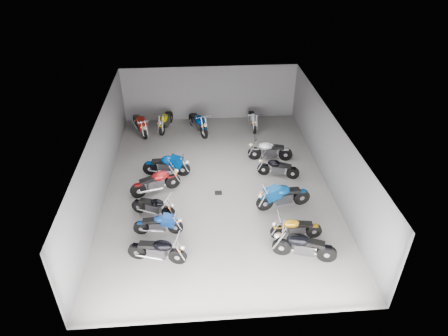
{
  "coord_description": "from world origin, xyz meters",
  "views": [
    {
      "loc": [
        -0.83,
        -14.69,
        10.69
      ],
      "look_at": [
        0.29,
        -0.02,
        1.0
      ],
      "focal_mm": 32.0,
      "sensor_mm": 36.0,
      "label": 1
    }
  ],
  "objects_px": {
    "motorcycle_left_a": "(158,250)",
    "motorcycle_right_f": "(270,150)",
    "motorcycle_left_d": "(156,182)",
    "motorcycle_back_b": "(166,121)",
    "drain_grate": "(218,193)",
    "motorcycle_right_c": "(283,196)",
    "motorcycle_back_e": "(253,120)",
    "motorcycle_right_b": "(296,228)",
    "motorcycle_back_a": "(140,124)",
    "motorcycle_left_b": "(159,224)",
    "motorcycle_left_c": "(154,206)",
    "motorcycle_back_c": "(198,123)",
    "motorcycle_right_a": "(304,246)",
    "motorcycle_right_e": "(278,168)",
    "motorcycle_left_e": "(167,165)"
  },
  "relations": [
    {
      "from": "motorcycle_left_a",
      "to": "drain_grate",
      "type": "bearing_deg",
      "value": 162.13
    },
    {
      "from": "motorcycle_right_a",
      "to": "motorcycle_back_b",
      "type": "height_order",
      "value": "motorcycle_right_a"
    },
    {
      "from": "motorcycle_right_b",
      "to": "motorcycle_right_f",
      "type": "bearing_deg",
      "value": 1.32
    },
    {
      "from": "motorcycle_left_d",
      "to": "motorcycle_back_e",
      "type": "xyz_separation_m",
      "value": [
        5.08,
        5.83,
        -0.04
      ]
    },
    {
      "from": "motorcycle_right_f",
      "to": "motorcycle_back_b",
      "type": "xyz_separation_m",
      "value": [
        -5.3,
        3.72,
        -0.0
      ]
    },
    {
      "from": "motorcycle_left_d",
      "to": "motorcycle_right_e",
      "type": "relative_size",
      "value": 1.13
    },
    {
      "from": "motorcycle_left_e",
      "to": "motorcycle_back_a",
      "type": "height_order",
      "value": "motorcycle_back_a"
    },
    {
      "from": "drain_grate",
      "to": "motorcycle_back_c",
      "type": "distance_m",
      "value": 5.88
    },
    {
      "from": "motorcycle_right_b",
      "to": "motorcycle_back_a",
      "type": "xyz_separation_m",
      "value": [
        -6.73,
        9.03,
        0.07
      ]
    },
    {
      "from": "motorcycle_back_b",
      "to": "motorcycle_left_c",
      "type": "bearing_deg",
      "value": 103.48
    },
    {
      "from": "motorcycle_left_b",
      "to": "motorcycle_left_d",
      "type": "bearing_deg",
      "value": -171.15
    },
    {
      "from": "motorcycle_left_d",
      "to": "motorcycle_left_a",
      "type": "bearing_deg",
      "value": -17.08
    },
    {
      "from": "motorcycle_back_b",
      "to": "motorcycle_back_a",
      "type": "bearing_deg",
      "value": 28.22
    },
    {
      "from": "motorcycle_left_b",
      "to": "motorcycle_left_e",
      "type": "xyz_separation_m",
      "value": [
        0.15,
        4.04,
        0.08
      ]
    },
    {
      "from": "motorcycle_left_d",
      "to": "motorcycle_right_c",
      "type": "distance_m",
      "value": 5.54
    },
    {
      "from": "drain_grate",
      "to": "motorcycle_left_a",
      "type": "distance_m",
      "value": 4.58
    },
    {
      "from": "motorcycle_left_d",
      "to": "motorcycle_back_a",
      "type": "bearing_deg",
      "value": 170.99
    },
    {
      "from": "motorcycle_left_c",
      "to": "motorcycle_back_e",
      "type": "xyz_separation_m",
      "value": [
        5.07,
        7.43,
        0.04
      ]
    },
    {
      "from": "motorcycle_left_b",
      "to": "motorcycle_left_c",
      "type": "distance_m",
      "value": 1.13
    },
    {
      "from": "motorcycle_left_a",
      "to": "motorcycle_right_b",
      "type": "relative_size",
      "value": 1.07
    },
    {
      "from": "motorcycle_left_a",
      "to": "motorcycle_left_d",
      "type": "relative_size",
      "value": 0.98
    },
    {
      "from": "motorcycle_back_b",
      "to": "motorcycle_right_e",
      "type": "bearing_deg",
      "value": 150.63
    },
    {
      "from": "motorcycle_back_c",
      "to": "motorcycle_back_e",
      "type": "bearing_deg",
      "value": 163.9
    },
    {
      "from": "motorcycle_back_e",
      "to": "drain_grate",
      "type": "bearing_deg",
      "value": 67.73
    },
    {
      "from": "motorcycle_left_c",
      "to": "motorcycle_right_f",
      "type": "bearing_deg",
      "value": 148.23
    },
    {
      "from": "motorcycle_left_c",
      "to": "motorcycle_right_e",
      "type": "bearing_deg",
      "value": 135.95
    },
    {
      "from": "motorcycle_left_b",
      "to": "motorcycle_back_c",
      "type": "xyz_separation_m",
      "value": [
        1.71,
        8.23,
        0.12
      ]
    },
    {
      "from": "drain_grate",
      "to": "motorcycle_left_a",
      "type": "relative_size",
      "value": 0.15
    },
    {
      "from": "motorcycle_right_b",
      "to": "motorcycle_right_c",
      "type": "xyz_separation_m",
      "value": [
        -0.12,
        1.89,
        0.09
      ]
    },
    {
      "from": "motorcycle_left_b",
      "to": "motorcycle_left_c",
      "type": "relative_size",
      "value": 1.04
    },
    {
      "from": "motorcycle_left_b",
      "to": "motorcycle_right_a",
      "type": "distance_m",
      "value": 5.51
    },
    {
      "from": "motorcycle_right_a",
      "to": "motorcycle_right_c",
      "type": "xyz_separation_m",
      "value": [
        -0.16,
        2.92,
        0.01
      ]
    },
    {
      "from": "motorcycle_left_c",
      "to": "motorcycle_left_e",
      "type": "height_order",
      "value": "motorcycle_left_e"
    },
    {
      "from": "motorcycle_left_d",
      "to": "motorcycle_back_a",
      "type": "xyz_separation_m",
      "value": [
        -1.26,
        5.69,
        -0.0
      ]
    },
    {
      "from": "motorcycle_right_a",
      "to": "motorcycle_right_f",
      "type": "xyz_separation_m",
      "value": [
        -0.06,
        6.7,
        -0.02
      ]
    },
    {
      "from": "drain_grate",
      "to": "motorcycle_back_a",
      "type": "distance_m",
      "value": 7.2
    },
    {
      "from": "motorcycle_back_e",
      "to": "motorcycle_left_b",
      "type": "bearing_deg",
      "value": 59.41
    },
    {
      "from": "motorcycle_right_c",
      "to": "motorcycle_back_e",
      "type": "height_order",
      "value": "motorcycle_right_c"
    },
    {
      "from": "motorcycle_right_b",
      "to": "motorcycle_back_c",
      "type": "distance_m",
      "value": 9.53
    },
    {
      "from": "drain_grate",
      "to": "motorcycle_back_c",
      "type": "height_order",
      "value": "motorcycle_back_c"
    },
    {
      "from": "motorcycle_left_a",
      "to": "motorcycle_left_e",
      "type": "distance_m",
      "value": 5.49
    },
    {
      "from": "motorcycle_left_a",
      "to": "motorcycle_right_f",
      "type": "xyz_separation_m",
      "value": [
        5.12,
        6.47,
        0.02
      ]
    },
    {
      "from": "drain_grate",
      "to": "motorcycle_right_b",
      "type": "relative_size",
      "value": 0.16
    },
    {
      "from": "drain_grate",
      "to": "motorcycle_left_d",
      "type": "xyz_separation_m",
      "value": [
        -2.72,
        0.28,
        0.54
      ]
    },
    {
      "from": "motorcycle_right_b",
      "to": "motorcycle_right_c",
      "type": "relative_size",
      "value": 0.85
    },
    {
      "from": "drain_grate",
      "to": "motorcycle_back_b",
      "type": "bearing_deg",
      "value": 112.23
    },
    {
      "from": "motorcycle_right_b",
      "to": "motorcycle_back_b",
      "type": "relative_size",
      "value": 0.91
    },
    {
      "from": "drain_grate",
      "to": "motorcycle_back_b",
      "type": "distance_m",
      "value": 6.84
    },
    {
      "from": "motorcycle_left_a",
      "to": "motorcycle_left_e",
      "type": "xyz_separation_m",
      "value": [
        0.09,
        5.49,
        0.02
      ]
    },
    {
      "from": "motorcycle_left_b",
      "to": "motorcycle_right_f",
      "type": "height_order",
      "value": "motorcycle_right_f"
    }
  ]
}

